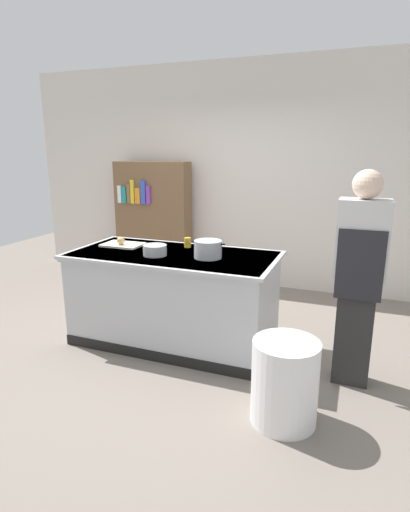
# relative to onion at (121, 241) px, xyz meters

# --- Properties ---
(ground_plane) EXTENTS (10.00, 10.00, 0.00)m
(ground_plane) POSITION_rel_onion_xyz_m (0.62, -0.07, -0.96)
(ground_plane) COLOR slate
(back_wall) EXTENTS (6.40, 0.12, 3.00)m
(back_wall) POSITION_rel_onion_xyz_m (0.62, 2.03, 0.54)
(back_wall) COLOR silver
(back_wall) RESTS_ON ground_plane
(counter_island) EXTENTS (1.98, 0.98, 0.90)m
(counter_island) POSITION_rel_onion_xyz_m (0.62, -0.07, -0.50)
(counter_island) COLOR #B7BABF
(counter_island) RESTS_ON ground_plane
(cutting_board) EXTENTS (0.40, 0.28, 0.02)m
(cutting_board) POSITION_rel_onion_xyz_m (-0.01, 0.04, -0.05)
(cutting_board) COLOR silver
(cutting_board) RESTS_ON counter_island
(onion) EXTENTS (0.08, 0.08, 0.08)m
(onion) POSITION_rel_onion_xyz_m (0.00, 0.00, 0.00)
(onion) COLOR tan
(onion) RESTS_ON cutting_board
(stock_pot) EXTENTS (0.32, 0.25, 0.16)m
(stock_pot) POSITION_rel_onion_xyz_m (0.99, -0.10, 0.02)
(stock_pot) COLOR #B7BABF
(stock_pot) RESTS_ON counter_island
(mixing_bowl) EXTENTS (0.22, 0.22, 0.10)m
(mixing_bowl) POSITION_rel_onion_xyz_m (0.49, -0.20, -0.01)
(mixing_bowl) COLOR #B7BABF
(mixing_bowl) RESTS_ON counter_island
(juice_cup) EXTENTS (0.07, 0.07, 0.10)m
(juice_cup) POSITION_rel_onion_xyz_m (0.65, 0.21, -0.01)
(juice_cup) COLOR yellow
(juice_cup) RESTS_ON counter_island
(trash_bin) EXTENTS (0.46, 0.46, 0.60)m
(trash_bin) POSITION_rel_onion_xyz_m (1.87, -0.94, -0.66)
(trash_bin) COLOR white
(trash_bin) RESTS_ON ground_plane
(person_chef) EXTENTS (0.38, 0.25, 1.72)m
(person_chef) POSITION_rel_onion_xyz_m (2.28, -0.23, -0.05)
(person_chef) COLOR #292929
(person_chef) RESTS_ON ground_plane
(bookshelf) EXTENTS (1.10, 0.31, 1.70)m
(bookshelf) POSITION_rel_onion_xyz_m (-0.55, 1.73, -0.11)
(bookshelf) COLOR brown
(bookshelf) RESTS_ON ground_plane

